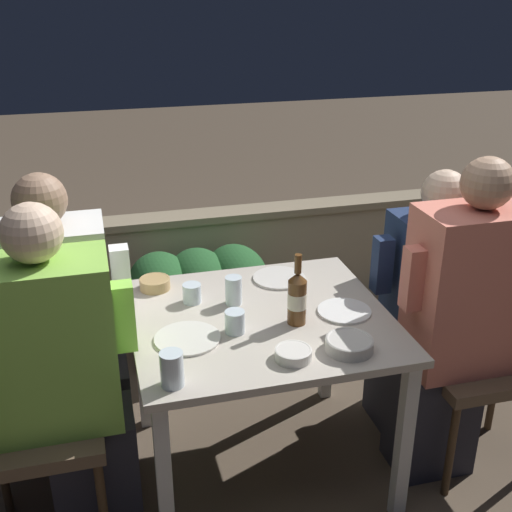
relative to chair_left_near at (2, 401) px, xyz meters
The scene contains 23 objects.
ground_plane 1.11m from the chair_left_near, ahead, with size 16.00×16.00×0.00m, color brown.
parapet_wall 1.78m from the chair_left_near, 58.14° to the left, with size 9.00×0.18×0.64m.
dining_table 0.94m from the chair_left_near, ahead, with size 0.97×0.88×0.71m.
planter_hedge 1.41m from the chair_left_near, 52.01° to the left, with size 0.73×0.47×0.58m.
chair_left_near is the anchor object (origin of this frame).
person_green_blouse 0.21m from the chair_left_near, ahead, with size 0.50×0.26×1.27m.
chair_left_far 0.31m from the chair_left_near, 87.94° to the left, with size 0.43×0.43×0.99m.
person_white_polo 0.38m from the chair_left_near, 54.66° to the left, with size 0.49×0.26×1.28m.
chair_right_near 1.88m from the chair_left_near, ahead, with size 0.43×0.43×0.99m.
person_coral_top 1.68m from the chair_left_near, ahead, with size 0.51×0.26×1.32m.
chair_right_far 1.93m from the chair_left_near, ahead, with size 0.43×0.43×0.99m.
person_navy_jumper 1.72m from the chair_left_near, ahead, with size 0.47×0.26×1.18m.
beer_bottle 1.07m from the chair_left_near, ahead, with size 0.07×0.07×0.27m.
plate_0 0.65m from the chair_left_near, ahead, with size 0.23×0.23×0.01m.
plate_1 1.17m from the chair_left_near, 20.96° to the left, with size 0.22×0.22×0.01m.
plate_2 1.25m from the chair_left_near, ahead, with size 0.21×0.21×0.01m.
bowl_0 0.98m from the chair_left_near, 10.82° to the right, with size 0.12×0.12×0.04m.
bowl_1 0.75m from the chair_left_near, 38.87° to the left, with size 0.12×0.12×0.05m.
bowl_2 1.18m from the chair_left_near, ahead, with size 0.16×0.16×0.05m.
glass_cup_0 0.91m from the chair_left_near, 16.47° to the left, with size 0.07×0.07×0.11m.
glass_cup_1 0.83m from the chair_left_near, ahead, with size 0.07×0.07×0.08m.
glass_cup_2 0.78m from the chair_left_near, 23.66° to the left, with size 0.07×0.07×0.08m.
glass_cup_3 0.62m from the chair_left_near, 22.62° to the right, with size 0.07×0.07×0.12m.
Camera 1 is at (-0.56, -2.04, 1.90)m, focal length 45.00 mm.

